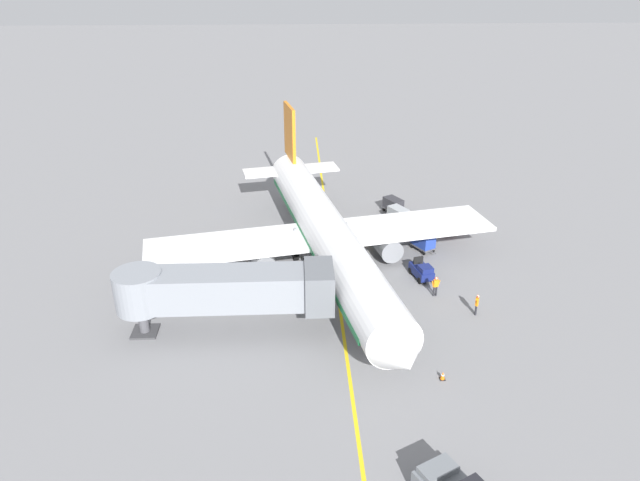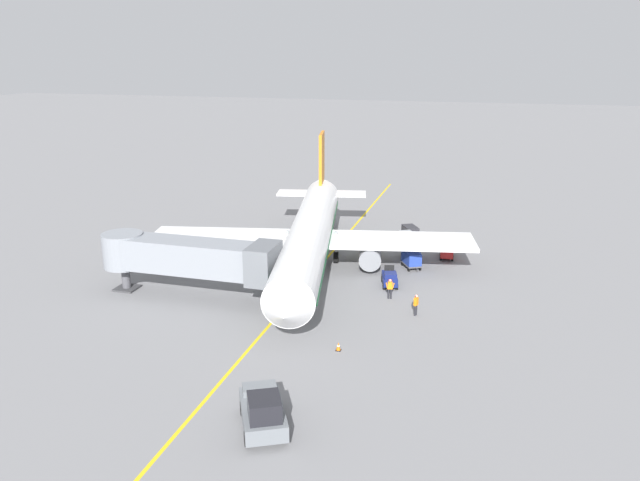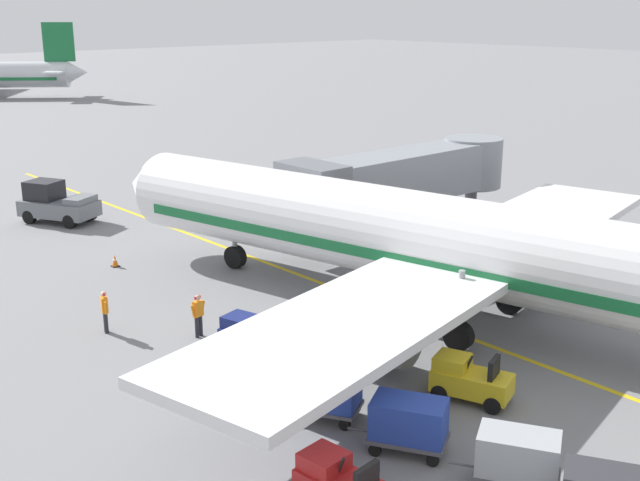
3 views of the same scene
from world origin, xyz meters
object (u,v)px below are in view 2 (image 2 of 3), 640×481
(baggage_tug_spare, at_px, (390,278))
(baggage_cart_tail_end, at_px, (410,232))
(parked_airliner, at_px, (310,235))
(baggage_cart_second_in_train, at_px, (411,248))
(jet_bridge, at_px, (188,256))
(ground_crew_loader, at_px, (390,288))
(baggage_tug_lead, at_px, (371,250))
(ground_crew_wing_walker, at_px, (416,304))
(baggage_tug_trailing, at_px, (447,251))
(baggage_cart_front, at_px, (411,258))
(baggage_cart_third_in_train, at_px, (408,239))
(pushback_tractor, at_px, (263,411))
(safety_cone_nose_left, at_px, (338,346))

(baggage_tug_spare, bearing_deg, baggage_cart_tail_end, -89.15)
(parked_airliner, xyz_separation_m, baggage_cart_second_in_train, (-8.53, -5.65, -2.24))
(jet_bridge, distance_m, ground_crew_loader, 16.53)
(baggage_cart_second_in_train, bearing_deg, ground_crew_loader, 89.11)
(baggage_tug_lead, bearing_deg, ground_crew_wing_walker, 115.22)
(baggage_tug_trailing, distance_m, baggage_cart_tail_end, 6.41)
(baggage_tug_spare, xyz_separation_m, baggage_cart_front, (-1.13, -5.12, 0.24))
(baggage_cart_tail_end, relative_size, ground_crew_loader, 1.69)
(jet_bridge, relative_size, baggage_cart_tail_end, 5.28)
(baggage_cart_third_in_train, relative_size, ground_crew_wing_walker, 1.69)
(jet_bridge, bearing_deg, parked_airliner, -128.80)
(ground_crew_wing_walker, xyz_separation_m, ground_crew_loader, (2.46, -2.76, 0.00))
(ground_crew_wing_walker, bearing_deg, ground_crew_loader, -48.27)
(jet_bridge, relative_size, pushback_tractor, 3.07)
(baggage_cart_third_in_train, height_order, safety_cone_nose_left, baggage_cart_third_in_train)
(baggage_cart_tail_end, xyz_separation_m, ground_crew_wing_walker, (-3.16, 19.33, 0.00))
(ground_crew_wing_walker, distance_m, safety_cone_nose_left, 8.41)
(pushback_tractor, relative_size, baggage_tug_lead, 1.78)
(baggage_tug_trailing, height_order, baggage_cart_tail_end, baggage_tug_trailing)
(pushback_tractor, xyz_separation_m, baggage_cart_third_in_train, (-2.76, -34.03, -0.15))
(parked_airliner, relative_size, baggage_tug_lead, 13.46)
(baggage_tug_trailing, bearing_deg, pushback_tractor, 77.73)
(baggage_cart_third_in_train, bearing_deg, jet_bridge, 49.89)
(baggage_cart_front, height_order, baggage_cart_tail_end, same)
(parked_airliner, xyz_separation_m, ground_crew_loader, (-8.36, 5.29, -2.23))
(baggage_tug_lead, bearing_deg, parked_airliner, 45.65)
(baggage_cart_third_in_train, bearing_deg, baggage_cart_second_in_train, 103.67)
(baggage_cart_tail_end, bearing_deg, jet_bridge, 53.65)
(pushback_tractor, xyz_separation_m, ground_crew_loader, (-3.36, -19.94, -0.15))
(pushback_tractor, distance_m, ground_crew_wing_walker, 18.14)
(ground_crew_loader, bearing_deg, baggage_cart_second_in_train, -90.89)
(jet_bridge, relative_size, safety_cone_nose_left, 25.62)
(baggage_tug_trailing, distance_m, baggage_cart_second_in_train, 3.47)
(ground_crew_wing_walker, bearing_deg, jet_bridge, 3.89)
(parked_airliner, relative_size, baggage_cart_tail_end, 12.96)
(baggage_cart_second_in_train, distance_m, baggage_cart_third_in_train, 3.23)
(baggage_tug_lead, distance_m, baggage_cart_second_in_train, 3.88)
(parked_airliner, bearing_deg, ground_crew_wing_walker, 143.34)
(parked_airliner, relative_size, safety_cone_nose_left, 62.92)
(parked_airliner, bearing_deg, ground_crew_loader, 147.66)
(baggage_tug_spare, distance_m, safety_cone_nose_left, 12.85)
(jet_bridge, distance_m, baggage_tug_lead, 18.90)
(parked_airliner, bearing_deg, baggage_cart_third_in_train, -131.44)
(baggage_cart_third_in_train, bearing_deg, parked_airliner, 48.56)
(baggage_cart_second_in_train, bearing_deg, baggage_tug_trailing, -166.36)
(baggage_tug_lead, height_order, ground_crew_loader, ground_crew_loader)
(jet_bridge, bearing_deg, safety_cone_nose_left, 156.94)
(pushback_tractor, distance_m, safety_cone_nose_left, 10.10)
(jet_bridge, xyz_separation_m, ground_crew_loader, (-15.84, -4.01, -2.50))
(pushback_tractor, height_order, baggage_cart_front, pushback_tractor)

